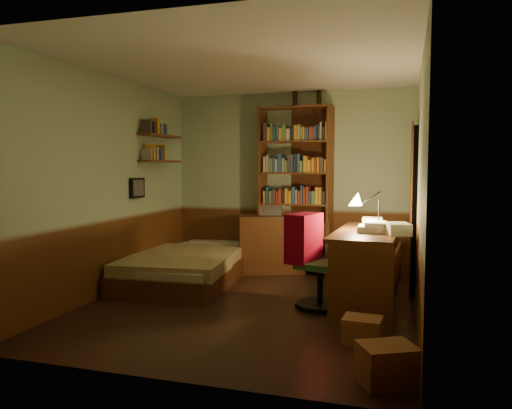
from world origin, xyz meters
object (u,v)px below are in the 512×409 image
(mini_stereo, at_px, (272,209))
(cardboard_box_b, at_px, (362,330))
(cardboard_box_a, at_px, (387,364))
(desk_lamp, at_px, (379,205))
(bed, at_px, (189,256))
(bookshelf, at_px, (296,190))
(office_chair, at_px, (320,260))
(dresser, at_px, (272,244))
(desk, at_px, (367,269))

(mini_stereo, distance_m, cardboard_box_b, 3.23)
(mini_stereo, bearing_deg, cardboard_box_a, -71.42)
(desk_lamp, relative_size, cardboard_box_b, 1.63)
(bed, bearing_deg, cardboard_box_a, -46.18)
(mini_stereo, height_order, desk_lamp, desk_lamp)
(bookshelf, xyz_separation_m, office_chair, (0.65, -1.71, -0.67))
(cardboard_box_a, bearing_deg, bookshelf, 112.43)
(dresser, distance_m, cardboard_box_a, 3.80)
(mini_stereo, xyz_separation_m, cardboard_box_b, (1.55, -2.72, -0.79))
(dresser, relative_size, bookshelf, 0.39)
(office_chair, height_order, cardboard_box_b, office_chair)
(bed, distance_m, desk, 2.43)
(dresser, height_order, cardboard_box_a, dresser)
(office_chair, bearing_deg, cardboard_box_a, -48.78)
(desk_lamp, xyz_separation_m, office_chair, (-0.58, -0.36, -0.58))
(bed, distance_m, dresser, 1.25)
(bed, height_order, desk_lamp, desk_lamp)
(dresser, distance_m, bookshelf, 0.85)
(bed, relative_size, cardboard_box_b, 6.97)
(bed, relative_size, desk_lamp, 4.28)
(desk, xyz_separation_m, cardboard_box_b, (0.06, -1.18, -0.30))
(cardboard_box_a, bearing_deg, desk, 98.71)
(dresser, xyz_separation_m, bookshelf, (0.33, 0.08, 0.77))
(dresser, height_order, desk_lamp, desk_lamp)
(cardboard_box_a, bearing_deg, desk_lamp, 95.12)
(mini_stereo, relative_size, bookshelf, 0.13)
(desk_lamp, height_order, office_chair, desk_lamp)
(desk, relative_size, office_chair, 1.50)
(desk, height_order, office_chair, office_chair)
(bed, distance_m, office_chair, 2.04)
(cardboard_box_b, bearing_deg, dresser, 120.28)
(desk, height_order, cardboard_box_b, desk)
(desk, distance_m, desk_lamp, 0.71)
(mini_stereo, bearing_deg, bed, -140.07)
(office_chair, bearing_deg, cardboard_box_b, -43.90)
(dresser, distance_m, cardboard_box_b, 3.02)
(desk_lamp, bearing_deg, bookshelf, 109.32)
(bed, relative_size, bookshelf, 0.96)
(bookshelf, bearing_deg, office_chair, -62.31)
(office_chair, bearing_deg, desk_lamp, 48.77)
(desk, bearing_deg, mini_stereo, 136.61)
(bed, distance_m, cardboard_box_a, 3.66)
(mini_stereo, height_order, cardboard_box_b, mini_stereo)
(mini_stereo, bearing_deg, desk_lamp, -49.57)
(bed, xyz_separation_m, cardboard_box_b, (2.42, -1.74, -0.22))
(mini_stereo, distance_m, cardboard_box_a, 3.99)
(desk, distance_m, office_chair, 0.53)
(dresser, bearing_deg, bookshelf, -4.87)
(office_chair, bearing_deg, desk, 40.89)
(bed, bearing_deg, mini_stereo, 45.54)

